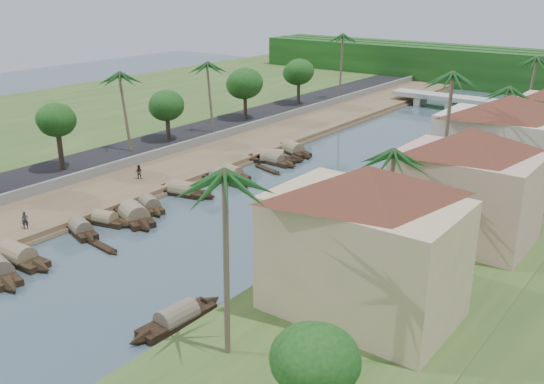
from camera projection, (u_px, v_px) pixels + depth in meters
The scene contains 43 objects.
ground at pixel (180, 246), 53.34m from camera, with size 220.00×220.00×0.00m, color #3D515C.
left_bank at pixel (202, 160), 77.34m from camera, with size 10.00×180.00×0.80m, color brown.
right_bank at pixel (472, 220), 57.57m from camera, with size 16.00×180.00×1.20m, color #335220.
road at pixel (155, 147), 82.02m from camera, with size 8.00×180.00×1.40m, color black.
retaining_wall at pixel (178, 148), 79.38m from camera, with size 0.40×180.00×1.10m, color slate.
far_left_fill at pixel (41, 121), 96.94m from camera, with size 45.00×220.00×1.35m, color #335220.
treeline at pixel (516, 70), 127.66m from camera, with size 120.00×14.00×8.00m.
bridge at pixel (468, 101), 107.23m from camera, with size 28.00×4.00×2.40m.
building_near at pixel (364, 240), 39.01m from camera, with size 14.85×14.85×10.20m.
building_mid at pixel (466, 183), 50.63m from camera, with size 14.11×14.11×9.70m.
building_far at pixel (505, 144), 61.70m from camera, with size 15.59×15.59×10.20m.
sampan_2 at pixel (18, 257), 50.40m from camera, with size 8.88×2.21×2.31m.
sampan_3 at pixel (80, 229), 56.05m from camera, with size 7.30×3.59×1.97m.
sampan_4 at pixel (105, 220), 58.10m from camera, with size 6.38×2.76×1.83m.
sampan_5 at pixel (134, 216), 59.03m from camera, with size 8.42×4.88×2.58m.
sampan_6 at pixel (150, 205), 61.84m from camera, with size 6.53×3.88×1.97m.
sampan_7 at pixel (183, 191), 65.94m from camera, with size 8.49×3.37×2.21m.
sampan_8 at pixel (227, 178), 70.13m from camera, with size 7.42×2.29×2.26m.
sampan_9 at pixel (222, 177), 70.67m from camera, with size 7.58×3.88×1.95m.
sampan_10 at pixel (232, 174), 71.87m from camera, with size 7.35×2.98×2.01m.
sampan_11 at pixel (272, 159), 77.85m from camera, with size 8.50×5.95×2.46m.
sampan_12 at pixel (273, 160), 77.13m from camera, with size 7.89×2.00×1.90m.
sampan_13 at pixel (293, 150), 81.69m from camera, with size 8.59×4.71×2.32m.
sampan_14 at pixel (177, 318), 41.26m from camera, with size 2.10×8.37×2.03m.
sampan_15 at pixel (300, 248), 52.04m from camera, with size 3.28×8.57×2.24m.
sampan_16 at pixel (402, 193), 65.31m from camera, with size 1.93×8.69×2.13m.
canoe_1 at pixel (103, 247), 52.94m from camera, with size 4.59×1.22×0.73m.
canoe_2 at pixel (267, 170), 74.40m from camera, with size 5.42×2.28×0.79m.
palm_0 at pixel (223, 178), 32.56m from camera, with size 3.20×3.20×12.77m.
palm_1 at pixel (389, 154), 46.53m from camera, with size 3.20×3.20×10.11m.
palm_2 at pixel (452, 78), 56.86m from camera, with size 3.20×3.20×14.17m.
palm_3 at pixel (507, 90), 68.75m from camera, with size 3.20×3.20×10.86m.
palm_5 at pixel (124, 76), 74.69m from camera, with size 3.20×3.20×11.29m.
palm_6 at pixel (210, 66), 83.88m from camera, with size 3.20×3.20×11.27m.
palm_7 at pixel (533, 60), 82.97m from camera, with size 3.20×3.20×12.33m.
palm_8 at pixel (342, 37), 107.60m from camera, with size 3.20×3.20×12.95m.
tree_2 at pixel (57, 121), 68.34m from camera, with size 4.36×4.36×7.60m.
tree_3 at pixel (167, 106), 81.53m from camera, with size 4.74×4.74×6.66m.
tree_4 at pixel (245, 84), 93.94m from camera, with size 5.53×5.53×7.76m.
tree_5 at pixel (299, 73), 105.16m from camera, with size 5.12×5.12×7.64m.
tree_7 at pixel (315, 361), 27.98m from camera, with size 4.00×4.00×6.12m.
person_near at pixel (25, 220), 54.80m from camera, with size 0.60×0.39×1.63m, color #26252D.
person_far at pixel (139, 172), 68.57m from camera, with size 0.80×0.62×1.64m, color #342C24.
Camera 1 is at (35.58, -34.22, 22.29)m, focal length 40.00 mm.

